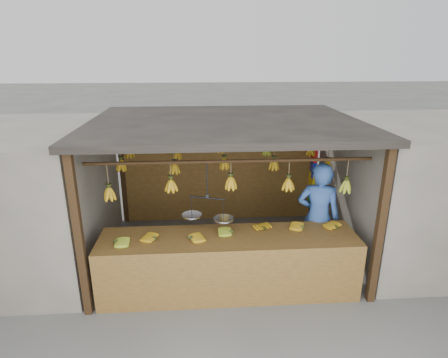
{
  "coord_description": "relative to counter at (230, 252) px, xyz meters",
  "views": [
    {
      "loc": [
        -0.44,
        -5.93,
        3.43
      ],
      "look_at": [
        0.0,
        0.3,
        1.3
      ],
      "focal_mm": 30.0,
      "sensor_mm": 36.0,
      "label": 1
    }
  ],
  "objects": [
    {
      "name": "balance_scale",
      "position": [
        -0.3,
        0.23,
        0.5
      ],
      "size": [
        0.74,
        0.44,
        0.85
      ],
      "color": "black",
      "rests_on": "ground"
    },
    {
      "name": "neighbor_left",
      "position": [
        -3.57,
        1.23,
        0.44
      ],
      "size": [
        3.0,
        3.0,
        2.3
      ],
      "primitive_type": "cube",
      "color": "slate",
      "rests_on": "ground"
    },
    {
      "name": "stall",
      "position": [
        0.03,
        1.56,
        1.26
      ],
      "size": [
        4.3,
        3.3,
        2.4
      ],
      "color": "black",
      "rests_on": "ground"
    },
    {
      "name": "bag_bundles",
      "position": [
        1.97,
        2.58,
        0.27
      ],
      "size": [
        0.08,
        0.26,
        1.3
      ],
      "color": "red",
      "rests_on": "ground"
    },
    {
      "name": "ground",
      "position": [
        0.03,
        1.23,
        -0.71
      ],
      "size": [
        80.0,
        80.0,
        0.0
      ],
      "primitive_type": "plane",
      "color": "#5B5B57"
    },
    {
      "name": "hanging_bananas",
      "position": [
        0.03,
        1.23,
        0.91
      ],
      "size": [
        3.65,
        2.23,
        0.39
      ],
      "color": "#B48413",
      "rests_on": "ground"
    },
    {
      "name": "vendor",
      "position": [
        1.47,
        0.63,
        0.2
      ],
      "size": [
        0.77,
        0.62,
        1.84
      ],
      "primitive_type": "imported",
      "rotation": [
        0.0,
        0.0,
        2.84
      ],
      "color": "#3359A5",
      "rests_on": "ground"
    },
    {
      "name": "counter",
      "position": [
        0.0,
        0.0,
        0.0
      ],
      "size": [
        3.74,
        0.85,
        0.96
      ],
      "color": "brown",
      "rests_on": "ground"
    },
    {
      "name": "neighbor_right",
      "position": [
        3.63,
        1.23,
        0.44
      ],
      "size": [
        3.0,
        3.0,
        2.3
      ],
      "primitive_type": "cube",
      "color": "slate",
      "rests_on": "ground"
    }
  ]
}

